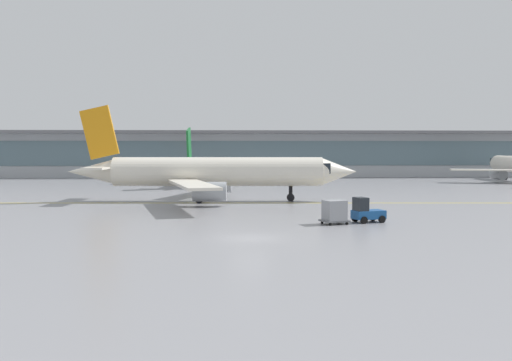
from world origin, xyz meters
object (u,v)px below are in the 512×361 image
Objects in this scene: taxiing_regional_jet at (214,173)px; cargo_dolly_lead at (334,211)px; baggage_tug at (366,212)px; gate_airplane_1 at (198,168)px.

taxiing_regional_jet is 22.29m from cargo_dolly_lead.
baggage_tug is 1.17× the size of cargo_dolly_lead.
gate_airplane_1 is at bearing 87.85° from cargo_dolly_lead.
baggage_tug is at bearing -0.00° from cargo_dolly_lead.
cargo_dolly_lead is at bearing -160.51° from gate_airplane_1.
gate_airplane_1 reaches higher than cargo_dolly_lead.
taxiing_regional_jet reaches higher than gate_airplane_1.
baggage_tug is at bearing -157.26° from gate_airplane_1.
baggage_tug reaches higher than cargo_dolly_lead.
taxiing_regional_jet is 11.46× the size of baggage_tug.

